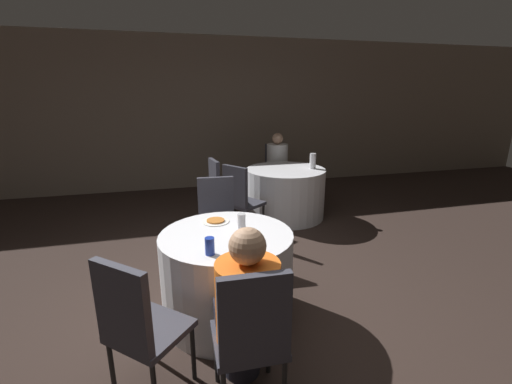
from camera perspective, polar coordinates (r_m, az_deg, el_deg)
ground_plane at (r=2.99m, az=-6.04°, el=-20.81°), size 16.00×16.00×0.00m
wall_back at (r=6.69m, az=-12.24°, el=12.46°), size 16.00×0.06×2.80m
table_near at (r=2.88m, az=-4.80°, el=-13.66°), size 1.06×1.06×0.73m
table_far at (r=5.10m, az=4.89°, el=-0.15°), size 1.16×1.16×0.73m
chair_near_south at (r=2.00m, az=-0.73°, el=-22.28°), size 0.41×0.42×0.94m
chair_near_north at (r=3.66m, az=-6.53°, el=-3.78°), size 0.42×0.43×0.94m
chair_near_southwest at (r=2.17m, az=-19.34°, el=-19.71°), size 0.57×0.57×0.94m
chair_far_west at (r=4.69m, az=-5.95°, el=0.73°), size 0.45×0.45×0.94m
chair_far_north at (r=6.01m, az=3.39°, el=4.23°), size 0.46×0.47×0.94m
chair_far_southwest at (r=4.30m, az=-2.75°, el=-0.62°), size 0.56×0.56×0.94m
person_white_shirt at (r=5.84m, az=3.62°, el=4.26°), size 0.39×0.52×1.15m
person_orange_shirt at (r=2.11m, az=-1.72°, el=-19.11°), size 0.36×0.52×1.11m
pizza_plate_near at (r=2.97m, az=-6.75°, el=-4.81°), size 0.23×0.23×0.02m
soda_can_silver at (r=2.80m, az=-2.43°, el=-4.86°), size 0.07×0.07×0.12m
soda_can_blue at (r=2.38m, az=-7.72°, el=-8.93°), size 0.07×0.07×0.12m
bottle_far at (r=5.06m, az=9.44°, el=5.12°), size 0.09×0.09×0.22m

